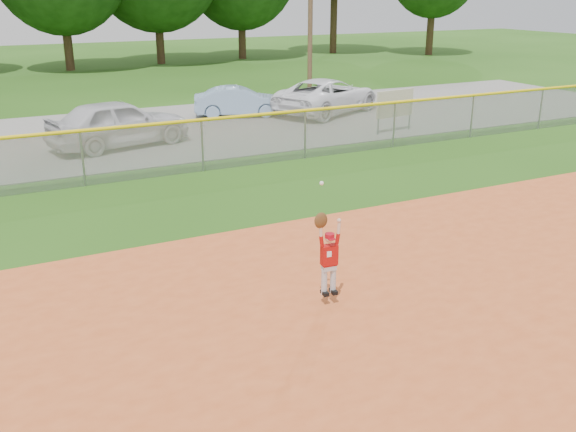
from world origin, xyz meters
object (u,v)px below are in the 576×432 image
Objects in this scene: car_blue at (239,101)px; sponsor_sign at (395,105)px; car_white_a at (119,123)px; car_white_b at (327,96)px; ballplayer at (328,254)px.

car_blue is 6.68m from sponsor_sign.
car_white_a reaches higher than car_blue.
car_white_a reaches higher than sponsor_sign.
car_white_a is 0.89× the size of car_white_b.
sponsor_sign is (0.29, -4.40, 0.28)m from car_white_b.
ballplayer is at bearing -129.96° from sponsor_sign.
sponsor_sign reaches higher than car_white_b.
car_white_a is 12.96m from ballplayer.
sponsor_sign is 14.01m from ballplayer.
car_white_a is 9.46m from car_white_b.
car_white_a is at bearing 92.20° from ballplayer.
car_white_a is at bearing 166.88° from sponsor_sign.
car_blue is at bearing -73.08° from car_white_a.
car_white_b reaches higher than car_blue.
ballplayer reaches higher than car_white_a.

